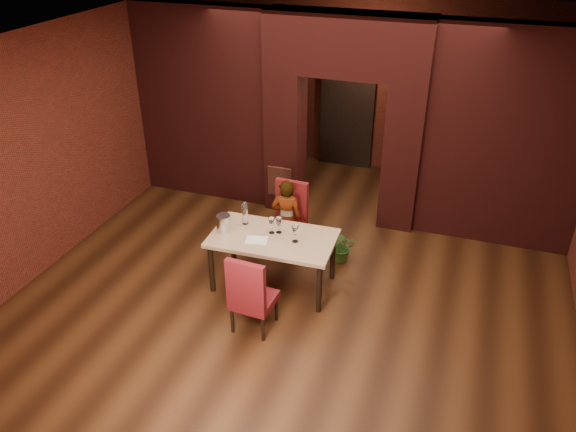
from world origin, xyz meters
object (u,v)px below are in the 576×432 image
(person_seated, at_px, (286,219))
(wine_glass_a, at_px, (271,226))
(wine_glass_c, at_px, (295,234))
(potted_plant, at_px, (342,247))
(chair_far, at_px, (287,220))
(dining_table, at_px, (273,261))
(water_bottle, at_px, (245,213))
(wine_bucket, at_px, (224,223))
(chair_near, at_px, (254,291))
(wine_glass_b, at_px, (279,225))

(person_seated, height_order, wine_glass_a, person_seated)
(wine_glass_c, bearing_deg, potted_plant, 65.07)
(chair_far, bearing_deg, dining_table, -80.56)
(water_bottle, bearing_deg, wine_bucket, -125.63)
(chair_near, xyz_separation_m, wine_glass_b, (-0.04, 1.00, 0.34))
(dining_table, bearing_deg, wine_glass_c, -5.24)
(potted_plant, bearing_deg, person_seated, -171.96)
(chair_near, distance_m, potted_plant, 1.89)
(water_bottle, distance_m, potted_plant, 1.54)
(wine_bucket, bearing_deg, person_seated, 55.49)
(wine_bucket, height_order, water_bottle, water_bottle)
(dining_table, bearing_deg, person_seated, 94.03)
(wine_bucket, bearing_deg, water_bottle, 54.37)
(person_seated, bearing_deg, wine_bucket, 47.55)
(wine_glass_b, distance_m, wine_bucket, 0.73)
(dining_table, distance_m, wine_glass_b, 0.51)
(wine_glass_c, relative_size, water_bottle, 0.69)
(person_seated, bearing_deg, water_bottle, 48.09)
(wine_glass_b, distance_m, wine_glass_c, 0.30)
(chair_near, height_order, person_seated, person_seated)
(wine_bucket, bearing_deg, dining_table, 6.63)
(person_seated, relative_size, wine_glass_c, 5.21)
(water_bottle, bearing_deg, potted_plant, 29.86)
(chair_far, height_order, wine_glass_a, chair_far)
(chair_near, bearing_deg, wine_glass_b, -84.59)
(person_seated, relative_size, wine_glass_b, 5.38)
(dining_table, bearing_deg, chair_far, 94.75)
(person_seated, distance_m, water_bottle, 0.76)
(chair_near, xyz_separation_m, potted_plant, (0.64, 1.75, -0.30))
(wine_glass_a, bearing_deg, wine_bucket, -165.32)
(wine_glass_c, bearing_deg, wine_glass_a, 164.45)
(potted_plant, bearing_deg, water_bottle, -150.14)
(wine_glass_c, xyz_separation_m, water_bottle, (-0.78, 0.21, 0.05))
(wine_glass_a, distance_m, wine_glass_b, 0.10)
(person_seated, relative_size, water_bottle, 3.60)
(wine_bucket, distance_m, potted_plant, 1.80)
(wine_bucket, distance_m, water_bottle, 0.33)
(dining_table, relative_size, water_bottle, 4.85)
(dining_table, height_order, person_seated, person_seated)
(chair_near, xyz_separation_m, wine_glass_a, (-0.13, 0.96, 0.34))
(person_seated, xyz_separation_m, wine_glass_a, (0.03, -0.68, 0.27))
(chair_far, bearing_deg, wine_glass_c, -61.35)
(chair_far, relative_size, potted_plant, 2.36)
(chair_far, bearing_deg, chair_near, -81.24)
(chair_near, height_order, wine_glass_b, chair_near)
(wine_bucket, bearing_deg, chair_far, 58.18)
(person_seated, xyz_separation_m, potted_plant, (0.81, 0.11, -0.37))
(chair_far, bearing_deg, wine_glass_b, -76.12)
(wine_glass_a, relative_size, wine_glass_c, 0.95)
(person_seated, bearing_deg, dining_table, 88.21)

